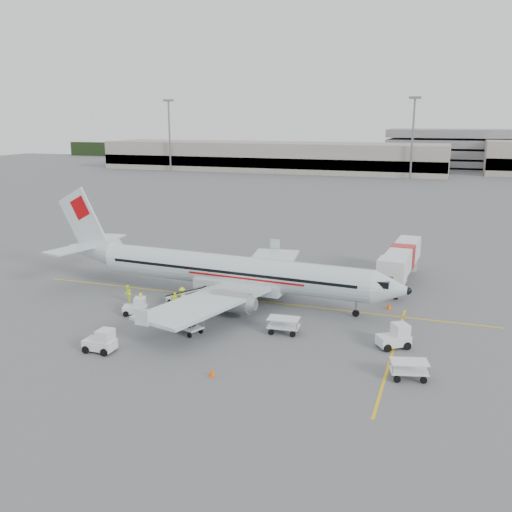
# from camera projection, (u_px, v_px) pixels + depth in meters

# --- Properties ---
(ground) EXTENTS (360.00, 360.00, 0.00)m
(ground) POSITION_uv_depth(u_px,v_px,m) (249.00, 300.00, 53.10)
(ground) COLOR #56595B
(stripe_lead) EXTENTS (44.00, 0.20, 0.01)m
(stripe_lead) POSITION_uv_depth(u_px,v_px,m) (249.00, 300.00, 53.09)
(stripe_lead) COLOR yellow
(stripe_lead) RESTS_ON ground
(stripe_cross) EXTENTS (0.20, 20.00, 0.01)m
(stripe_cross) POSITION_uv_depth(u_px,v_px,m) (392.00, 353.00, 41.24)
(stripe_cross) COLOR yellow
(stripe_cross) RESTS_ON ground
(terminal_west) EXTENTS (110.00, 22.00, 9.00)m
(terminal_west) POSITION_uv_depth(u_px,v_px,m) (271.00, 156.00, 184.13)
(terminal_west) COLOR gray
(terminal_west) RESTS_ON ground
(parking_garage) EXTENTS (62.00, 24.00, 14.00)m
(parking_garage) POSITION_uv_depth(u_px,v_px,m) (484.00, 148.00, 190.08)
(parking_garage) COLOR slate
(parking_garage) RESTS_ON ground
(treeline) EXTENTS (300.00, 3.00, 6.00)m
(treeline) POSITION_uv_depth(u_px,v_px,m) (409.00, 155.00, 212.84)
(treeline) COLOR black
(treeline) RESTS_ON ground
(mast_west) EXTENTS (3.20, 1.20, 22.00)m
(mast_west) POSITION_uv_depth(u_px,v_px,m) (170.00, 136.00, 181.27)
(mast_west) COLOR slate
(mast_west) RESTS_ON ground
(mast_center) EXTENTS (3.20, 1.20, 22.00)m
(mast_center) POSITION_uv_depth(u_px,v_px,m) (413.00, 139.00, 157.08)
(mast_center) COLOR slate
(mast_center) RESTS_ON ground
(aircraft) EXTENTS (36.29, 29.32, 9.53)m
(aircraft) POSITION_uv_depth(u_px,v_px,m) (232.00, 250.00, 52.10)
(aircraft) COLOR silver
(aircraft) RESTS_ON ground
(jet_bridge) EXTENTS (3.78, 15.37, 4.00)m
(jet_bridge) POSITION_uv_depth(u_px,v_px,m) (402.00, 265.00, 58.04)
(jet_bridge) COLOR silver
(jet_bridge) RESTS_ON ground
(belt_loader) EXTENTS (5.35, 3.15, 2.73)m
(belt_loader) POSITION_uv_depth(u_px,v_px,m) (187.00, 292.00, 50.93)
(belt_loader) COLOR silver
(belt_loader) RESTS_ON ground
(tug_fore) EXTENTS (2.68, 2.41, 1.80)m
(tug_fore) POSITION_uv_depth(u_px,v_px,m) (394.00, 336.00, 41.98)
(tug_fore) COLOR silver
(tug_fore) RESTS_ON ground
(tug_mid) EXTENTS (2.26, 1.31, 1.74)m
(tug_mid) POSITION_uv_depth(u_px,v_px,m) (99.00, 340.00, 41.25)
(tug_mid) COLOR silver
(tug_mid) RESTS_ON ground
(tug_aft) EXTENTS (2.25, 1.74, 1.53)m
(tug_aft) POSITION_uv_depth(u_px,v_px,m) (135.00, 306.00, 49.10)
(tug_aft) COLOR silver
(tug_aft) RESTS_ON ground
(cart_loaded_a) EXTENTS (2.67, 2.13, 1.21)m
(cart_loaded_a) POSITION_uv_depth(u_px,v_px,m) (188.00, 326.00, 44.86)
(cart_loaded_a) COLOR silver
(cart_loaded_a) RESTS_ON ground
(cart_loaded_b) EXTENTS (2.93, 2.39, 1.33)m
(cart_loaded_b) POSITION_uv_depth(u_px,v_px,m) (196.00, 303.00, 50.26)
(cart_loaded_b) COLOR silver
(cart_loaded_b) RESTS_ON ground
(cart_empty_a) EXTENTS (2.56, 1.64, 1.28)m
(cart_empty_a) POSITION_uv_depth(u_px,v_px,m) (284.00, 325.00, 44.84)
(cart_empty_a) COLOR silver
(cart_empty_a) RESTS_ON ground
(cart_empty_b) EXTENTS (2.67, 1.98, 1.25)m
(cart_empty_b) POSITION_uv_depth(u_px,v_px,m) (409.00, 370.00, 36.97)
(cart_empty_b) COLOR silver
(cart_empty_b) RESTS_ON ground
(cone_nose) EXTENTS (0.42, 0.42, 0.69)m
(cone_nose) POSITION_uv_depth(u_px,v_px,m) (389.00, 305.00, 50.62)
(cone_nose) COLOR #FF5403
(cone_nose) RESTS_ON ground
(cone_port) EXTENTS (0.36, 0.36, 0.58)m
(cone_port) POSITION_uv_depth(u_px,v_px,m) (252.00, 267.00, 63.89)
(cone_port) COLOR #FF5403
(cone_port) RESTS_ON ground
(cone_stbd) EXTENTS (0.39, 0.39, 0.63)m
(cone_stbd) POSITION_uv_depth(u_px,v_px,m) (212.00, 372.00, 37.40)
(cone_stbd) COLOR #FF5403
(cone_stbd) RESTS_ON ground
(crew_a) EXTENTS (0.78, 0.64, 1.85)m
(crew_a) POSITION_uv_depth(u_px,v_px,m) (141.00, 303.00, 49.35)
(crew_a) COLOR #C5DF18
(crew_a) RESTS_ON ground
(crew_b) EXTENTS (0.94, 0.99, 1.61)m
(crew_b) POSITION_uv_depth(u_px,v_px,m) (128.00, 293.00, 52.50)
(crew_b) COLOR #C5DF18
(crew_b) RESTS_ON ground
(crew_c) EXTENTS (0.70, 1.14, 1.71)m
(crew_c) POSITION_uv_depth(u_px,v_px,m) (182.00, 296.00, 51.44)
(crew_c) COLOR #C5DF18
(crew_c) RESTS_ON ground
(crew_d) EXTENTS (0.99, 0.54, 1.61)m
(crew_d) POSITION_uv_depth(u_px,v_px,m) (175.00, 301.00, 50.29)
(crew_d) COLOR #C5DF18
(crew_d) RESTS_ON ground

